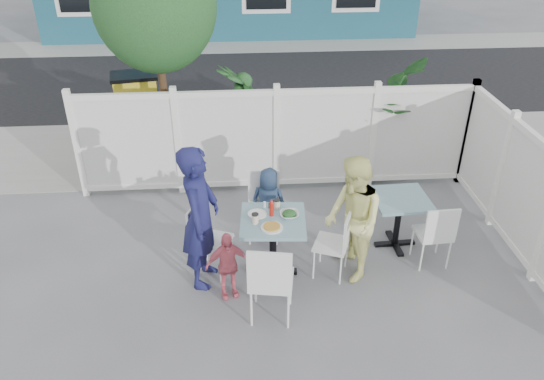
{
  "coord_description": "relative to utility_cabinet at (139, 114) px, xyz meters",
  "views": [
    {
      "loc": [
        -0.49,
        -4.72,
        4.17
      ],
      "look_at": [
        -0.09,
        0.74,
        0.94
      ],
      "focal_mm": 35.0,
      "sensor_mm": 36.0,
      "label": 1
    }
  ],
  "objects": [
    {
      "name": "street",
      "position": [
        2.17,
        3.5,
        -0.65
      ],
      "size": [
        24.0,
        5.0,
        0.01
      ],
      "primitive_type": "cube",
      "color": "black",
      "rests_on": "ground"
    },
    {
      "name": "spare_table",
      "position": [
        3.7,
        -3.2,
        -0.09
      ],
      "size": [
        0.72,
        0.72,
        0.72
      ],
      "rotation": [
        0.0,
        0.0,
        0.05
      ],
      "color": "#578A96",
      "rests_on": "ground"
    },
    {
      "name": "salad_bowl",
      "position": [
        2.25,
        -3.62,
        0.16
      ],
      "size": [
        0.22,
        0.22,
        0.05
      ],
      "primitive_type": "imported",
      "color": "white",
      "rests_on": "main_table"
    },
    {
      "name": "potted_shrub_a",
      "position": [
        1.78,
        -0.9,
        0.21
      ],
      "size": [
        1.09,
        1.09,
        1.72
      ],
      "primitive_type": "imported",
      "rotation": [
        0.0,
        0.0,
        1.71
      ],
      "color": "#184223",
      "rests_on": "ground"
    },
    {
      "name": "man",
      "position": [
        1.24,
        -3.7,
        0.23
      ],
      "size": [
        0.53,
        0.71,
        1.76
      ],
      "primitive_type": "imported",
      "rotation": [
        0.0,
        0.0,
        1.4
      ],
      "color": "#191B4D",
      "rests_on": "ground"
    },
    {
      "name": "ground",
      "position": [
        2.17,
        -4.0,
        -0.65
      ],
      "size": [
        80.0,
        80.0,
        0.0
      ],
      "primitive_type": "plane",
      "color": "slate"
    },
    {
      "name": "main_table",
      "position": [
        2.06,
        -3.66,
        -0.04
      ],
      "size": [
        0.8,
        0.8,
        0.79
      ],
      "rotation": [
        0.0,
        0.0,
        -0.07
      ],
      "color": "#578A96",
      "rests_on": "ground"
    },
    {
      "name": "fence_back",
      "position": [
        2.27,
        -1.6,
        0.13
      ],
      "size": [
        5.86,
        0.08,
        1.6
      ],
      "color": "white",
      "rests_on": "ground"
    },
    {
      "name": "salt_shaker",
      "position": [
        1.98,
        -3.39,
        0.17
      ],
      "size": [
        0.03,
        0.03,
        0.07
      ],
      "primitive_type": "cylinder",
      "color": "white",
      "rests_on": "main_table"
    },
    {
      "name": "woman",
      "position": [
        2.98,
        -3.72,
        0.13
      ],
      "size": [
        0.7,
        0.84,
        1.55
      ],
      "primitive_type": "imported",
      "rotation": [
        0.0,
        0.0,
        -1.42
      ],
      "color": "#F0F143",
      "rests_on": "ground"
    },
    {
      "name": "boy",
      "position": [
        2.07,
        -2.83,
        -0.16
      ],
      "size": [
        0.56,
        0.45,
        0.99
      ],
      "primitive_type": "imported",
      "rotation": [
        0.0,
        0.0,
        2.82
      ],
      "color": "navy",
      "rests_on": "ground"
    },
    {
      "name": "toddler",
      "position": [
        1.52,
        -4.01,
        -0.22
      ],
      "size": [
        0.53,
        0.32,
        0.85
      ],
      "primitive_type": "imported",
      "rotation": [
        0.0,
        0.0,
        0.23
      ],
      "color": "#E46A7C",
      "rests_on": "ground"
    },
    {
      "name": "tree",
      "position": [
        0.57,
        -0.7,
        1.94
      ],
      "size": [
        1.8,
        1.62,
        3.59
      ],
      "color": "#382316",
      "rests_on": "ground"
    },
    {
      "name": "far_sidewalk",
      "position": [
        2.17,
        6.6,
        -0.64
      ],
      "size": [
        24.0,
        1.6,
        0.01
      ],
      "primitive_type": "cube",
      "color": "gray",
      "rests_on": "ground"
    },
    {
      "name": "ketchup_bottle",
      "position": [
        2.05,
        -3.58,
        0.22
      ],
      "size": [
        0.05,
        0.05,
        0.17
      ],
      "primitive_type": "cylinder",
      "color": "#B31C11",
      "rests_on": "main_table"
    },
    {
      "name": "chair_right",
      "position": [
        2.82,
        -3.73,
        -0.14
      ],
      "size": [
        0.51,
        0.52,
        0.88
      ],
      "rotation": [
        0.0,
        0.0,
        1.18
      ],
      "color": "white",
      "rests_on": "ground"
    },
    {
      "name": "chair_spare",
      "position": [
        4.03,
        -3.66,
        -0.14
      ],
      "size": [
        0.42,
        0.41,
        0.88
      ],
      "rotation": [
        0.0,
        0.0,
        0.05
      ],
      "color": "white",
      "rests_on": "ground"
    },
    {
      "name": "chair_near",
      "position": [
        1.98,
        -4.46,
        -0.06
      ],
      "size": [
        0.52,
        0.51,
        1.01
      ],
      "rotation": [
        0.0,
        0.0,
        -0.17
      ],
      "color": "white",
      "rests_on": "ground"
    },
    {
      "name": "plate_side",
      "position": [
        1.88,
        -3.55,
        0.15
      ],
      "size": [
        0.22,
        0.22,
        0.02
      ],
      "primitive_type": "cylinder",
      "color": "white",
      "rests_on": "main_table"
    },
    {
      "name": "plate_main",
      "position": [
        2.03,
        -3.84,
        0.15
      ],
      "size": [
        0.25,
        0.25,
        0.02
      ],
      "primitive_type": "cylinder",
      "color": "white",
      "rests_on": "main_table"
    },
    {
      "name": "chair_left",
      "position": [
        1.27,
        -3.55,
        -0.11
      ],
      "size": [
        0.53,
        0.54,
        0.93
      ],
      "rotation": [
        0.0,
        0.0,
        -1.95
      ],
      "color": "white",
      "rests_on": "ground"
    },
    {
      "name": "coffee_cup_b",
      "position": [
        2.13,
        -3.43,
        0.19
      ],
      "size": [
        0.07,
        0.07,
        0.11
      ],
      "primitive_type": "cylinder",
      "color": "beige",
      "rests_on": "main_table"
    },
    {
      "name": "chair_back",
      "position": [
        2.0,
        -2.82,
        -0.12
      ],
      "size": [
        0.45,
        0.44,
        0.91
      ],
      "rotation": [
        0.0,
        0.0,
        3.05
      ],
      "color": "white",
      "rests_on": "ground"
    },
    {
      "name": "coffee_cup_a",
      "position": [
        1.85,
        -3.73,
        0.2
      ],
      "size": [
        0.08,
        0.08,
        0.11
      ],
      "primitive_type": "cylinder",
      "color": "beige",
      "rests_on": "main_table"
    },
    {
      "name": "pepper_shaker",
      "position": [
        2.04,
        -3.42,
        0.17
      ],
      "size": [
        0.03,
        0.03,
        0.07
      ],
      "primitive_type": "cylinder",
      "color": "black",
      "rests_on": "main_table"
    },
    {
      "name": "utility_cabinet",
      "position": [
        0.0,
        0.0,
        0.0
      ],
      "size": [
        0.77,
        0.61,
        1.3
      ],
      "primitive_type": "cube",
      "rotation": [
        0.0,
        0.0,
        0.17
      ],
      "color": "yellow",
      "rests_on": "ground"
    },
    {
      "name": "potted_shrub_b",
      "position": [
        3.89,
        -1.0,
        0.23
      ],
      "size": [
        1.94,
        2.04,
        1.76
      ],
      "primitive_type": "imported",
      "rotation": [
        0.0,
        0.0,
        1.1
      ],
      "color": "#184223",
      "rests_on": "ground"
    },
    {
      "name": "fence_right",
      "position": [
        5.17,
        -3.4,
        0.13
      ],
      "size": [
        0.08,
        3.66,
        1.6
      ],
      "rotation": [
        0.0,
        0.0,
        1.57
      ],
      "color": "white",
      "rests_on": "ground"
    },
    {
      "name": "near_sidewalk",
      "position": [
        2.17,
        -0.2,
        -0.64
      ],
      "size": [
        24.0,
        2.6,
        0.01
      ],
      "primitive_type": "cube",
      "color": "gray",
      "rests_on": "ground"
    }
  ]
}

